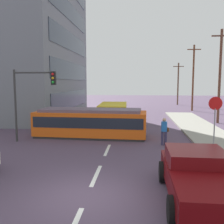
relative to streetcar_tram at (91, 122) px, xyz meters
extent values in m
plane|color=#4E3D52|center=(1.58, 0.51, -1.03)|extent=(120.00, 120.00, 0.00)
cube|color=silver|center=(1.58, -7.49, -1.02)|extent=(0.16, 2.40, 0.01)
cube|color=silver|center=(1.58, -3.49, -1.02)|extent=(0.16, 2.40, 0.01)
cube|color=silver|center=(1.58, 6.00, -1.02)|extent=(0.16, 2.40, 0.01)
cube|color=silver|center=(1.58, 12.00, -1.02)|extent=(0.16, 2.40, 0.01)
cube|color=slate|center=(-11.96, 11.09, 10.17)|extent=(15.54, 17.34, 22.40)
cube|color=#2D3847|center=(-4.16, 11.09, 0.89)|extent=(0.06, 14.74, 1.92)
cube|color=#2D3847|center=(-4.16, 11.09, 4.09)|extent=(0.06, 14.74, 1.92)
cube|color=#2D3847|center=(-4.16, 11.09, 7.29)|extent=(0.06, 14.74, 1.92)
cube|color=#2D3847|center=(-4.16, 11.09, 10.49)|extent=(0.06, 14.74, 1.92)
cube|color=#E25815|center=(0.00, 0.00, -0.06)|extent=(7.85, 2.83, 1.64)
cube|color=#2D2D2D|center=(0.00, 0.00, -0.95)|extent=(7.69, 2.70, 0.15)
cube|color=#625060|center=(0.00, 0.00, 0.86)|extent=(7.06, 2.42, 0.20)
cube|color=#1E232D|center=(0.00, 0.00, 0.14)|extent=(7.55, 2.86, 0.72)
cube|color=yellow|center=(0.99, 6.52, 0.02)|extent=(2.70, 5.88, 1.51)
cube|color=black|center=(1.09, 3.67, 0.25)|extent=(2.25, 0.20, 0.90)
cube|color=black|center=(0.99, 6.52, 0.30)|extent=(2.71, 5.01, 0.60)
cylinder|color=black|center=(1.05, 4.66, -0.58)|extent=(2.58, 0.99, 0.90)
cylinder|color=black|center=(0.92, 8.37, -0.58)|extent=(2.58, 0.99, 0.90)
cylinder|color=#332E4F|center=(4.80, -1.98, -0.60)|extent=(0.16, 0.16, 0.85)
cylinder|color=#332E4F|center=(5.00, -1.98, -0.60)|extent=(0.16, 0.16, 0.85)
cylinder|color=blue|center=(4.90, -1.98, 0.12)|extent=(0.36, 0.36, 0.60)
sphere|color=tan|center=(4.90, -1.98, 0.53)|extent=(0.22, 0.22, 0.22)
cube|color=#532A11|center=(5.12, -1.93, -0.08)|extent=(0.13, 0.21, 0.24)
cube|color=#59060A|center=(5.23, -9.43, -0.35)|extent=(2.06, 5.02, 0.65)
cube|color=#5E0D10|center=(5.24, -8.88, 0.25)|extent=(1.92, 1.92, 0.55)
cube|color=#59060A|center=(5.22, -10.81, 0.03)|extent=(2.03, 2.27, 0.12)
cylinder|color=black|center=(4.25, -7.92, -0.63)|extent=(0.29, 0.80, 0.80)
cylinder|color=black|center=(6.25, -7.95, -0.63)|extent=(0.29, 0.80, 0.80)
cylinder|color=black|center=(4.21, -10.92, -0.63)|extent=(0.29, 0.80, 0.80)
cube|color=silver|center=(-3.39, 4.00, -0.51)|extent=(1.79, 4.54, 0.55)
cube|color=black|center=(-3.39, 3.85, -0.04)|extent=(1.64, 2.50, 0.40)
cylinder|color=black|center=(-4.28, 5.35, -0.71)|extent=(0.22, 0.64, 0.64)
cylinder|color=black|center=(-2.52, 5.36, -0.71)|extent=(0.22, 0.64, 0.64)
cylinder|color=black|center=(-4.27, 2.64, -0.71)|extent=(0.22, 0.64, 0.64)
cylinder|color=black|center=(-2.51, 2.65, -0.71)|extent=(0.22, 0.64, 0.64)
cylinder|color=gray|center=(7.68, -2.60, 0.21)|extent=(0.07, 0.07, 2.20)
cylinder|color=red|center=(7.68, -2.60, 1.61)|extent=(0.76, 0.04, 0.76)
cylinder|color=#333333|center=(-4.53, -1.94, 1.29)|extent=(0.14, 0.14, 4.63)
cylinder|color=#333333|center=(-3.25, -1.94, 3.41)|extent=(2.55, 0.10, 0.10)
cube|color=black|center=(-1.98, -1.94, 3.06)|extent=(0.28, 0.24, 0.84)
sphere|color=red|center=(-1.98, -2.07, 3.31)|extent=(0.16, 0.16, 0.16)
sphere|color=gold|center=(-1.98, -2.07, 3.06)|extent=(0.16, 0.16, 0.16)
sphere|color=green|center=(-1.98, -2.07, 2.81)|extent=(0.16, 0.16, 0.16)
cylinder|color=brown|center=(10.89, 7.24, 3.31)|extent=(0.24, 0.24, 8.67)
cube|color=brown|center=(10.89, 7.24, 7.04)|extent=(1.80, 0.12, 0.12)
cylinder|color=brown|center=(10.77, 18.03, 3.38)|extent=(0.24, 0.24, 8.82)
cube|color=brown|center=(10.77, 18.03, 7.19)|extent=(1.80, 0.12, 0.12)
cylinder|color=brown|center=(10.26, 27.37, 2.55)|extent=(0.24, 0.24, 7.16)
cube|color=brown|center=(10.26, 27.37, 5.54)|extent=(1.80, 0.12, 0.12)
camera|label=1|loc=(3.21, -17.53, 2.78)|focal=40.88mm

